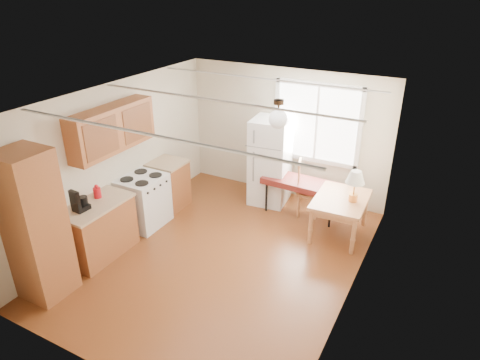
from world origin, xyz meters
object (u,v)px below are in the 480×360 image
Objects in this scene: bench at (302,184)px; dining_table at (341,204)px; refrigerator at (270,162)px; chair at (303,185)px.

bench is 1.30× the size of dining_table.
dining_table reaches higher than bench.
bench is at bearing -20.74° from refrigerator.
refrigerator reaches higher than dining_table.
chair is (0.75, -0.20, -0.23)m from refrigerator.
bench is at bearing 158.04° from chair.
refrigerator reaches higher than chair.
refrigerator is 0.81m from chair.
refrigerator is at bearing 148.56° from chair.
dining_table is at bearing -25.55° from refrigerator.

